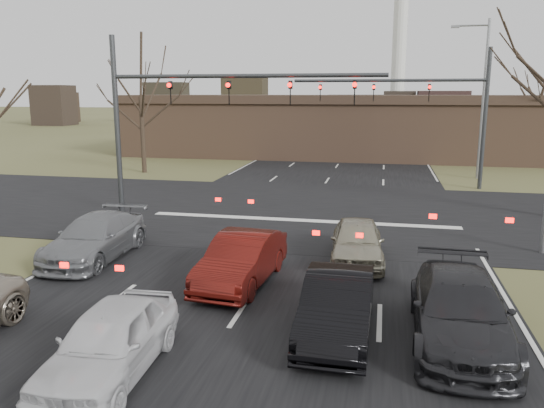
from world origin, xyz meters
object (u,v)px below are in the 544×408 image
at_px(building, 368,126).
at_px(streetlight_right_far, 481,91).
at_px(car_black_hatch, 338,305).
at_px(car_silver_ahead, 357,241).
at_px(car_red_ahead, 242,260).
at_px(car_grey_ahead, 95,238).
at_px(mast_arm_near, 184,103).
at_px(mast_arm_far, 434,101).
at_px(car_charcoal_sedan, 460,310).
at_px(car_white_sedan, 110,341).

relative_size(building, streetlight_right_far, 4.24).
bearing_deg(car_black_hatch, car_silver_ahead, 88.65).
bearing_deg(streetlight_right_far, car_red_ahead, -114.00).
distance_m(building, car_grey_ahead, 32.76).
xyz_separation_m(streetlight_right_far, car_black_hatch, (-6.78, -24.84, -4.86)).
xyz_separation_m(building, streetlight_right_far, (7.32, -11.00, 2.92)).
distance_m(streetlight_right_far, car_red_ahead, 24.63).
bearing_deg(mast_arm_near, mast_arm_far, 41.22).
bearing_deg(car_silver_ahead, car_charcoal_sedan, -67.82).
height_order(car_red_ahead, car_silver_ahead, car_red_ahead).
xyz_separation_m(car_black_hatch, car_grey_ahead, (-8.51, 4.12, -0.00)).
distance_m(mast_arm_near, car_charcoal_sedan, 15.54).
distance_m(car_charcoal_sedan, car_red_ahead, 6.29).
bearing_deg(mast_arm_near, car_silver_ahead, -33.94).
bearing_deg(car_charcoal_sedan, car_silver_ahead, 117.25).
xyz_separation_m(building, car_black_hatch, (0.54, -35.84, -1.94)).
bearing_deg(mast_arm_near, car_white_sedan, -75.40).
height_order(streetlight_right_far, car_black_hatch, streetlight_right_far).
distance_m(car_white_sedan, car_red_ahead, 5.63).
xyz_separation_m(mast_arm_far, car_black_hatch, (-3.65, -20.84, -4.30)).
relative_size(streetlight_right_far, car_white_sedan, 2.40).
relative_size(mast_arm_far, car_black_hatch, 2.54).
xyz_separation_m(car_white_sedan, car_charcoal_sedan, (6.94, 2.93, 0.04)).
bearing_deg(car_red_ahead, car_grey_ahead, 170.88).
height_order(streetlight_right_far, car_charcoal_sedan, streetlight_right_far).
height_order(mast_arm_far, streetlight_right_far, streetlight_right_far).
height_order(building, mast_arm_far, mast_arm_far).
relative_size(car_charcoal_sedan, car_grey_ahead, 1.03).
xyz_separation_m(car_black_hatch, car_silver_ahead, (0.16, 5.50, -0.01)).
height_order(car_black_hatch, car_grey_ahead, car_black_hatch).
height_order(car_charcoal_sedan, car_silver_ahead, car_charcoal_sedan).
distance_m(mast_arm_far, car_red_ahead, 19.73).
bearing_deg(car_black_hatch, car_charcoal_sedan, 4.63).
bearing_deg(car_white_sedan, mast_arm_near, 102.07).
height_order(mast_arm_far, car_red_ahead, mast_arm_far).
bearing_deg(car_red_ahead, mast_arm_near, 125.06).
bearing_deg(car_silver_ahead, car_white_sedan, -121.60).
height_order(car_black_hatch, car_red_ahead, car_red_ahead).
bearing_deg(car_grey_ahead, car_white_sedan, -59.14).
relative_size(streetlight_right_far, car_silver_ahead, 2.39).
relative_size(mast_arm_far, car_grey_ahead, 2.24).
height_order(car_white_sedan, car_black_hatch, car_black_hatch).
bearing_deg(building, mast_arm_far, -74.42).
relative_size(streetlight_right_far, car_grey_ahead, 2.01).
height_order(mast_arm_far, car_charcoal_sedan, mast_arm_far).
distance_m(building, car_charcoal_sedan, 35.83).
height_order(building, car_silver_ahead, building).
height_order(car_charcoal_sedan, car_grey_ahead, car_charcoal_sedan).
relative_size(mast_arm_far, car_silver_ahead, 2.66).
bearing_deg(car_silver_ahead, car_black_hatch, -95.16).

